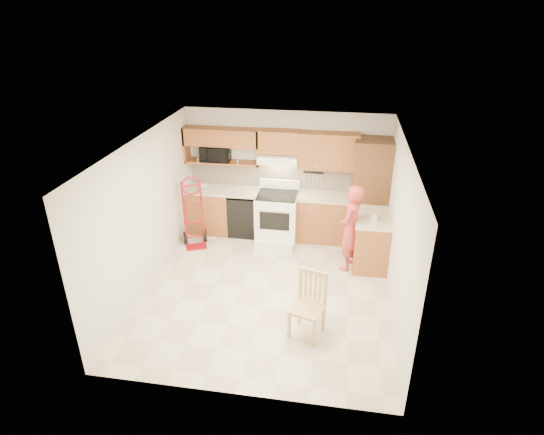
% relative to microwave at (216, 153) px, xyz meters
% --- Properties ---
extents(floor, '(4.00, 4.50, 0.02)m').
position_rel_microwave_xyz_m(floor, '(1.38, -2.08, -1.66)').
color(floor, beige).
rests_on(floor, ground).
extents(ceiling, '(4.00, 4.50, 0.02)m').
position_rel_microwave_xyz_m(ceiling, '(1.38, -2.08, 0.86)').
color(ceiling, white).
rests_on(ceiling, ground).
extents(wall_back, '(4.00, 0.02, 2.50)m').
position_rel_microwave_xyz_m(wall_back, '(1.38, 0.17, -0.40)').
color(wall_back, beige).
rests_on(wall_back, ground).
extents(wall_front, '(4.00, 0.02, 2.50)m').
position_rel_microwave_xyz_m(wall_front, '(1.38, -4.34, -0.40)').
color(wall_front, beige).
rests_on(wall_front, ground).
extents(wall_left, '(0.02, 4.50, 2.50)m').
position_rel_microwave_xyz_m(wall_left, '(-0.63, -2.08, -0.40)').
color(wall_left, beige).
rests_on(wall_left, ground).
extents(wall_right, '(0.02, 4.50, 2.50)m').
position_rel_microwave_xyz_m(wall_right, '(3.39, -2.08, -0.40)').
color(wall_right, beige).
rests_on(wall_right, ground).
extents(backsplash, '(3.92, 0.03, 0.55)m').
position_rel_microwave_xyz_m(backsplash, '(1.38, 0.15, -0.45)').
color(backsplash, beige).
rests_on(backsplash, wall_back).
extents(lower_cab_left, '(0.90, 0.60, 0.90)m').
position_rel_microwave_xyz_m(lower_cab_left, '(-0.17, -0.14, -1.20)').
color(lower_cab_left, brown).
rests_on(lower_cab_left, ground).
extents(dishwasher, '(0.60, 0.60, 0.85)m').
position_rel_microwave_xyz_m(dishwasher, '(0.58, -0.14, -1.22)').
color(dishwasher, black).
rests_on(dishwasher, ground).
extents(lower_cab_right, '(1.14, 0.60, 0.90)m').
position_rel_microwave_xyz_m(lower_cab_right, '(2.21, -0.14, -1.20)').
color(lower_cab_right, brown).
rests_on(lower_cab_right, ground).
extents(countertop_left, '(1.50, 0.63, 0.04)m').
position_rel_microwave_xyz_m(countertop_left, '(0.13, -0.13, -0.73)').
color(countertop_left, beige).
rests_on(countertop_left, lower_cab_left).
extents(countertop_right, '(1.14, 0.63, 0.04)m').
position_rel_microwave_xyz_m(countertop_right, '(2.21, -0.13, -0.73)').
color(countertop_right, beige).
rests_on(countertop_right, lower_cab_right).
extents(cab_return_right, '(0.60, 1.00, 0.90)m').
position_rel_microwave_xyz_m(cab_return_right, '(3.08, -0.94, -1.20)').
color(cab_return_right, brown).
rests_on(cab_return_right, ground).
extents(countertop_return, '(0.63, 1.00, 0.04)m').
position_rel_microwave_xyz_m(countertop_return, '(3.08, -0.94, -0.73)').
color(countertop_return, beige).
rests_on(countertop_return, cab_return_right).
extents(pantry_tall, '(0.70, 0.60, 2.10)m').
position_rel_microwave_xyz_m(pantry_tall, '(3.03, -0.14, -0.60)').
color(pantry_tall, brown).
rests_on(pantry_tall, ground).
extents(upper_cab_left, '(1.50, 0.33, 0.34)m').
position_rel_microwave_xyz_m(upper_cab_left, '(0.13, 0.00, 0.33)').
color(upper_cab_left, brown).
rests_on(upper_cab_left, wall_back).
extents(upper_shelf_mw, '(1.50, 0.33, 0.04)m').
position_rel_microwave_xyz_m(upper_shelf_mw, '(0.13, 0.00, -0.18)').
color(upper_shelf_mw, brown).
rests_on(upper_shelf_mw, wall_back).
extents(upper_cab_center, '(0.76, 0.33, 0.44)m').
position_rel_microwave_xyz_m(upper_cab_center, '(1.26, 0.00, 0.29)').
color(upper_cab_center, brown).
rests_on(upper_cab_center, wall_back).
extents(upper_cab_right, '(1.14, 0.33, 0.70)m').
position_rel_microwave_xyz_m(upper_cab_right, '(2.21, 0.00, 0.15)').
color(upper_cab_right, brown).
rests_on(upper_cab_right, wall_back).
extents(range_hood, '(0.76, 0.46, 0.14)m').
position_rel_microwave_xyz_m(range_hood, '(1.26, -0.06, -0.02)').
color(range_hood, white).
rests_on(range_hood, wall_back).
extents(knife_strip, '(0.40, 0.05, 0.29)m').
position_rel_microwave_xyz_m(knife_strip, '(1.93, 0.12, -0.41)').
color(knife_strip, black).
rests_on(knife_strip, backsplash).
extents(microwave, '(0.60, 0.42, 0.32)m').
position_rel_microwave_xyz_m(microwave, '(0.00, 0.00, 0.00)').
color(microwave, black).
rests_on(microwave, upper_shelf_mw).
extents(range, '(0.79, 1.05, 1.17)m').
position_rel_microwave_xyz_m(range, '(1.28, -0.39, -1.06)').
color(range, white).
rests_on(range, ground).
extents(person, '(0.55, 0.67, 1.58)m').
position_rel_microwave_xyz_m(person, '(2.70, -1.16, -0.86)').
color(person, '#BE3B39').
rests_on(person, ground).
extents(hand_truck, '(0.65, 0.63, 1.30)m').
position_rel_microwave_xyz_m(hand_truck, '(-0.27, -0.81, -1.00)').
color(hand_truck, maroon).
rests_on(hand_truck, ground).
extents(dining_chair, '(0.55, 0.58, 0.97)m').
position_rel_microwave_xyz_m(dining_chair, '(2.13, -3.08, -1.16)').
color(dining_chair, '#B8854C').
rests_on(dining_chair, ground).
extents(soap_bottle, '(0.09, 0.09, 0.19)m').
position_rel_microwave_xyz_m(soap_bottle, '(3.08, -1.10, -0.62)').
color(soap_bottle, white).
rests_on(soap_bottle, countertop_return).
extents(bowl, '(0.23, 0.23, 0.05)m').
position_rel_microwave_xyz_m(bowl, '(-0.25, -0.14, -0.68)').
color(bowl, white).
rests_on(bowl, countertop_left).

